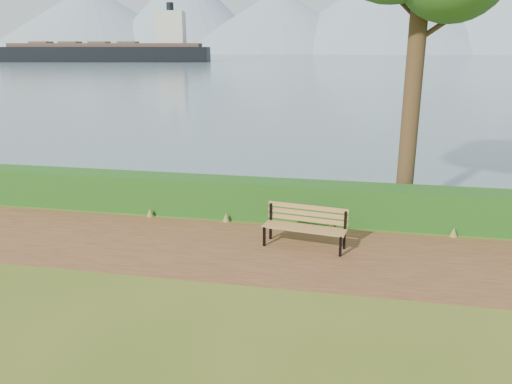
# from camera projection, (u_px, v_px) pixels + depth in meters

# --- Properties ---
(ground) EXTENTS (140.00, 140.00, 0.00)m
(ground) POSITION_uv_depth(u_px,v_px,m) (252.00, 256.00, 10.82)
(ground) COLOR #485B1A
(ground) RESTS_ON ground
(path) EXTENTS (40.00, 3.40, 0.01)m
(path) POSITION_uv_depth(u_px,v_px,m) (254.00, 251.00, 11.11)
(path) COLOR #53301C
(path) RESTS_ON ground
(hedge) EXTENTS (32.00, 0.85, 1.00)m
(hedge) POSITION_uv_depth(u_px,v_px,m) (272.00, 200.00, 13.13)
(hedge) COLOR #144513
(hedge) RESTS_ON ground
(water) EXTENTS (700.00, 510.00, 0.00)m
(water) POSITION_uv_depth(u_px,v_px,m) (354.00, 56.00, 255.76)
(water) COLOR #495E76
(water) RESTS_ON ground
(mountains) EXTENTS (585.00, 190.00, 70.00)m
(mountains) POSITION_uv_depth(u_px,v_px,m) (346.00, 16.00, 387.34)
(mountains) COLOR gray
(mountains) RESTS_ON ground
(bench) EXTENTS (1.92, 0.83, 0.93)m
(bench) POSITION_uv_depth(u_px,v_px,m) (305.00, 224.00, 11.22)
(bench) COLOR black
(bench) RESTS_ON ground
(cargo_ship) EXTENTS (63.89, 20.90, 19.16)m
(cargo_ship) POSITION_uv_depth(u_px,v_px,m) (114.00, 52.00, 154.07)
(cargo_ship) COLOR black
(cargo_ship) RESTS_ON ground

